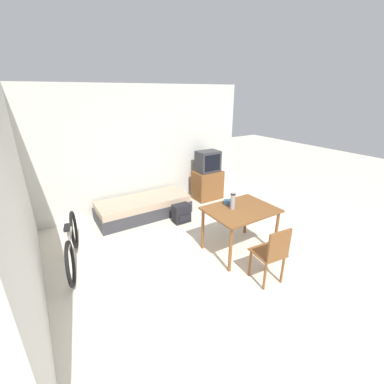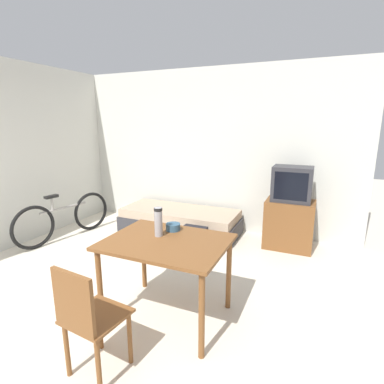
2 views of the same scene
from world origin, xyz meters
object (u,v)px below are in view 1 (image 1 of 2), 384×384
Objects in this scene: tv at (208,178)px; dining_table at (240,214)px; bicycle at (72,244)px; thermos_flask at (233,200)px; backpack at (181,213)px; wooden_chair at (272,253)px; daybed at (144,207)px; mate_bowl at (228,202)px.

dining_table is (-0.87, -2.16, 0.13)m from tv.
bicycle is 5.88× the size of thermos_flask.
bicycle is 2.14m from backpack.
thermos_flask is (0.05, 0.93, 0.43)m from wooden_chair.
tv reaches higher than backpack.
backpack is (-1.20, -0.77, -0.35)m from tv.
daybed reaches higher than backpack.
tv is 4.38× the size of thermos_flask.
tv is 8.48× the size of mate_bowl.
dining_table is at bearing -67.12° from daybed.
tv is at bearing 70.84° from wooden_chair.
daybed is 1.63× the size of tv.
daybed is 2.26m from thermos_flask.
dining_table reaches higher than daybed.
wooden_chair is at bearing -109.16° from tv.
thermos_flask is at bearing -115.44° from tv.
tv is (1.75, 0.09, 0.35)m from daybed.
wooden_chair is at bearing -101.55° from dining_table.
backpack is (-0.20, 1.32, -0.74)m from thermos_flask.
dining_table is at bearing 78.45° from wooden_chair.
dining_table is at bearing -76.94° from backpack.
tv is at bearing 17.75° from bicycle.
backpack is at bearing 98.67° from thermos_flask.
backpack is (-0.15, 2.24, -0.31)m from wooden_chair.
daybed is 13.84× the size of mate_bowl.
tv is at bearing 68.00° from dining_table.
thermos_flask is (2.32, -1.03, 0.59)m from bicycle.
bicycle is (-3.31, -1.06, -0.21)m from tv.
mate_bowl is at bearing -19.50° from bicycle.
mate_bowl is (0.81, -1.82, 0.61)m from daybed.
dining_table is 0.29m from thermos_flask.
wooden_chair is 2.27m from backpack.
bicycle is at bearing 156.06° from thermos_flask.
dining_table is 1.51m from backpack.
daybed is 1.78m from tv.
wooden_chair is (-0.17, -0.85, -0.18)m from dining_table.
daybed is 3.03m from wooden_chair.
backpack is at bearing 103.06° from dining_table.
mate_bowl reaches higher than backpack.
thermos_flask reaches higher than mate_bowl.
dining_table is 2.70m from bicycle.
wooden_chair is 3.18× the size of thermos_flask.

